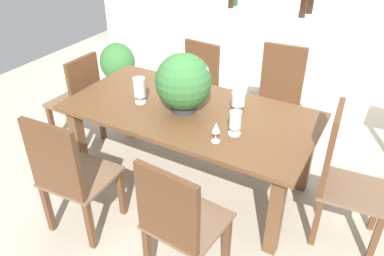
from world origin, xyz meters
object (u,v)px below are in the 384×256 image
Objects in this scene: dining_table at (190,121)px; chair_near_right at (178,220)px; flower_centerpiece at (183,83)px; wine_bottle_green at (231,0)px; chair_foot_end at (341,173)px; chair_far_left at (196,81)px; wine_glass at (216,129)px; crystal_vase_right at (139,88)px; chair_far_right at (278,95)px; crystal_vase_left at (238,100)px; crystal_vase_center_near at (235,121)px; kitchen_counter at (264,50)px; chair_head_end at (79,98)px; chair_near_left at (68,173)px; wine_bottle_clear at (303,7)px; potted_plant_floor at (118,64)px; wine_bottle_tall at (310,5)px.

chair_near_right reaches higher than dining_table.
flower_centerpiece is at bearing -56.92° from chair_near_right.
chair_near_right is at bearing -70.67° from wine_bottle_green.
chair_far_left is at bearing 55.74° from chair_foot_end.
chair_far_left is 5.91× the size of wine_glass.
crystal_vase_right reaches higher than dining_table.
dining_table is 1.95× the size of chair_far_right.
crystal_vase_center_near is at bearing -70.01° from crystal_vase_left.
chair_foot_end reaches higher than wine_glass.
crystal_vase_center_near is at bearing -75.13° from kitchen_counter.
chair_foot_end is 2.89m from wine_bottle_green.
wine_bottle_green is (-0.98, 1.98, 0.24)m from crystal_vase_left.
crystal_vase_center_near is at bearing -64.55° from wine_bottle_green.
chair_head_end is 0.93× the size of chair_far_right.
crystal_vase_right is (0.03, 0.84, 0.31)m from chair_near_left.
chair_head_end is 1.22m from chair_far_left.
crystal_vase_left is at bearing 26.38° from flower_centerpiece.
crystal_vase_left is (0.80, -0.76, 0.33)m from chair_far_left.
wine_glass is (0.84, 0.63, 0.29)m from chair_near_left.
dining_table is 0.54m from wine_glass.
chair_near_right is at bearing -61.62° from flower_centerpiece.
wine_bottle_clear is (-0.12, 2.47, 0.26)m from wine_glass.
wine_bottle_clear is at bearing 83.03° from dining_table.
chair_head_end is (-1.68, 0.93, -0.01)m from chair_near_right.
flower_centerpiece reaches higher than potted_plant_floor.
crystal_vase_right is (-1.64, -0.08, 0.30)m from chair_foot_end.
dining_table is 10.90× the size of crystal_vase_center_near.
kitchen_counter reaches higher than chair_head_end.
wine_glass is 2.72m from potted_plant_floor.
crystal_vase_left is (0.35, 0.16, 0.21)m from dining_table.
potted_plant_floor is (-2.23, 0.30, -0.25)m from chair_far_right.
crystal_vase_right is at bearing 85.25° from chair_head_end.
potted_plant_floor is (-2.25, 1.39, -0.53)m from crystal_vase_center_near.
chair_foot_end is at bearing -154.37° from chair_near_left.
wine_glass is at bearing -51.28° from chair_far_left.
wine_bottle_tall is (0.74, 3.31, 0.53)m from chair_near_left.
wine_bottle_green is 0.95m from wine_bottle_tall.
wine_bottle_clear is at bearing -6.96° from kitchen_counter.
chair_foot_end is (0.78, 0.92, 0.03)m from chair_near_right.
dining_table is 0.44m from crystal_vase_left.
wine_glass is at bearing -146.57° from chair_near_left.
chair_near_left reaches higher than kitchen_counter.
chair_far_right is 2.18× the size of flower_centerpiece.
chair_foot_end is at bearing -58.04° from kitchen_counter.
kitchen_counter reaches higher than dining_table.
chair_near_left reaches higher than chair_far_left.
chair_far_left is at bearing -81.51° from wine_bottle_green.
crystal_vase_left is 0.74× the size of crystal_vase_right.
wine_bottle_tall is at bearing 82.81° from wine_bottle_clear.
dining_table is at bearing -59.48° from chair_far_left.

